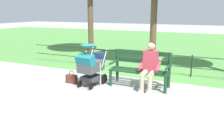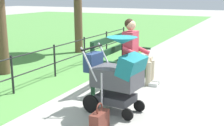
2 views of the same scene
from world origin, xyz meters
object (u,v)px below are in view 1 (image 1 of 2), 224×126
(park_bench, at_px, (140,67))
(stroller, at_px, (91,65))
(handbag, at_px, (72,79))
(person_on_bench, at_px, (149,65))

(park_bench, distance_m, stroller, 1.36)
(stroller, relative_size, handbag, 3.11)
(person_on_bench, relative_size, handbag, 3.45)
(handbag, bearing_deg, person_on_bench, -170.99)
(stroller, bearing_deg, park_bench, -156.57)
(person_on_bench, relative_size, stroller, 1.11)
(stroller, height_order, handbag, stroller)
(person_on_bench, bearing_deg, handbag, 9.01)
(park_bench, bearing_deg, person_on_bench, 143.91)
(park_bench, relative_size, stroller, 1.40)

